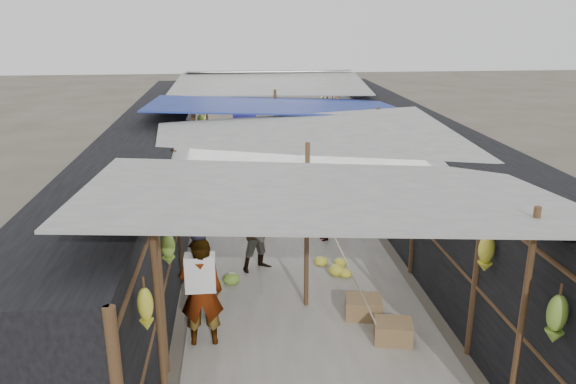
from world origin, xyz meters
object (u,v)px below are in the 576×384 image
object	(u,v)px
black_basin	(345,209)
shopper_blue	(261,233)
crate_near	(363,308)
vendor_elderly	(201,292)
vendor_seated	(324,217)

from	to	relation	value
black_basin	shopper_blue	xyz separation A→B (m)	(-2.07, -2.82, 0.60)
crate_near	vendor_elderly	distance (m)	2.48
shopper_blue	vendor_seated	distance (m)	1.81
crate_near	black_basin	bearing A→B (deg)	92.27
black_basin	vendor_seated	bearing A→B (deg)	-115.23
black_basin	vendor_seated	xyz separation A→B (m)	(-0.75, -1.59, 0.40)
black_basin	vendor_elderly	world-z (taller)	vendor_elderly
shopper_blue	vendor_seated	world-z (taller)	shopper_blue
black_basin	vendor_elderly	bearing A→B (deg)	-120.32
shopper_blue	vendor_seated	size ratio (longest dim) A/B	1.41
vendor_seated	black_basin	bearing A→B (deg)	143.69
shopper_blue	vendor_seated	xyz separation A→B (m)	(1.32, 1.23, -0.20)
black_basin	vendor_seated	distance (m)	1.80
shopper_blue	black_basin	bearing A→B (deg)	27.93
crate_near	shopper_blue	world-z (taller)	shopper_blue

